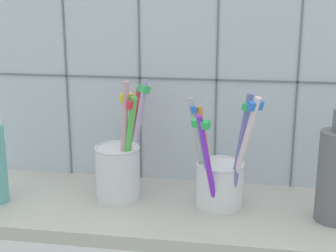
{
  "coord_description": "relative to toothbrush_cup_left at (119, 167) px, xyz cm",
  "views": [
    {
      "loc": [
        11.75,
        -68.69,
        33.19
      ],
      "look_at": [
        0.0,
        1.33,
        14.16
      ],
      "focal_mm": 52.82,
      "sensor_mm": 36.0,
      "label": 1
    }
  ],
  "objects": [
    {
      "name": "toothbrush_cup_right",
      "position": [
        15.58,
        -0.6,
        -0.46
      ],
      "size": [
        11.04,
        11.45,
        18.2
      ],
      "color": "white",
      "rests_on": "counter_slab"
    },
    {
      "name": "toothbrush_cup_left",
      "position": [
        0.0,
        0.0,
        0.0
      ],
      "size": [
        8.12,
        11.18,
        19.12
      ],
      "color": "white",
      "rests_on": "counter_slab"
    },
    {
      "name": "counter_slab",
      "position": [
        7.69,
        -1.47,
        -6.11
      ],
      "size": [
        64.0,
        22.0,
        2.0
      ],
      "primitive_type": "cube",
      "color": "#BCB7AD",
      "rests_on": "ground"
    },
    {
      "name": "tile_wall_back",
      "position": [
        7.69,
        10.53,
        15.38
      ],
      "size": [
        64.0,
        2.2,
        45.0
      ],
      "color": "silver",
      "rests_on": "ground"
    }
  ]
}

